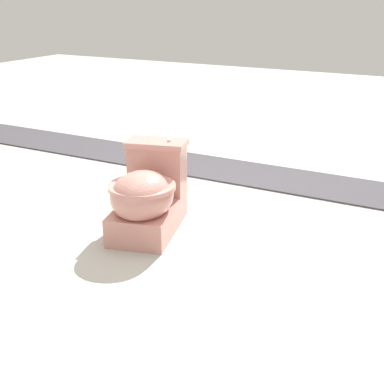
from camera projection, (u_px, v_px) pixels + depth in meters
ground_plane at (168, 229)px, 3.26m from camera, size 14.00×14.00×0.00m
gravel_strip at (305, 183)px, 4.03m from camera, size 0.56×8.00×0.01m
toilet at (147, 196)px, 3.17m from camera, size 0.70×0.52×0.52m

